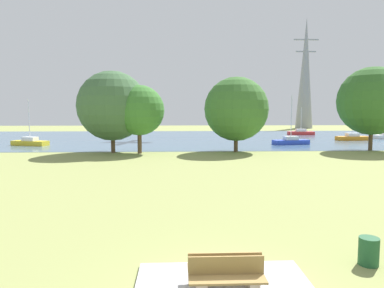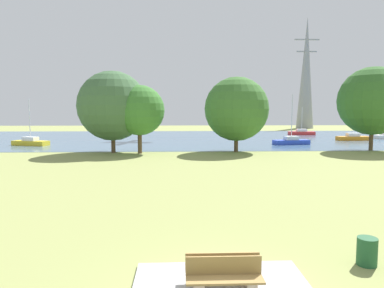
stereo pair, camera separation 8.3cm
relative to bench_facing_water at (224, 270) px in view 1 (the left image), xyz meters
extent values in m
plane|color=#8C9351|center=(0.00, 21.73, -0.47)|extent=(160.00, 160.00, 0.00)
cube|color=tan|center=(-0.60, 0.05, -0.17)|extent=(0.24, 0.44, 0.40)
cube|color=tan|center=(0.60, 0.05, -0.17)|extent=(0.24, 0.44, 0.40)
cube|color=olive|center=(0.00, 0.05, 0.06)|extent=(1.80, 0.48, 0.05)
cube|color=olive|center=(0.00, -0.16, 0.30)|extent=(1.80, 0.05, 0.44)
cube|color=tan|center=(0.60, -0.59, -0.17)|extent=(0.24, 0.44, 0.40)
cube|color=olive|center=(0.00, -0.59, 0.06)|extent=(1.80, 0.48, 0.05)
cube|color=olive|center=(0.00, -0.37, 0.30)|extent=(1.80, 0.05, 0.44)
cylinder|color=#1E512D|center=(4.33, 1.18, -0.07)|extent=(0.56, 0.56, 0.80)
cube|color=slate|center=(0.00, 49.73, -0.46)|extent=(140.00, 40.00, 0.02)
cube|color=orange|center=(25.51, 43.80, -0.15)|extent=(4.89, 1.80, 0.60)
cube|color=white|center=(25.51, 43.80, 0.40)|extent=(1.87, 1.21, 0.50)
cylinder|color=silver|center=(25.51, 43.80, 2.63)|extent=(0.10, 0.10, 4.95)
cube|color=red|center=(22.07, 56.43, -0.15)|extent=(4.90, 1.86, 0.60)
cube|color=white|center=(22.07, 56.43, 0.40)|extent=(1.88, 1.23, 0.50)
cylinder|color=silver|center=(22.07, 56.43, 2.43)|extent=(0.10, 0.10, 4.56)
cube|color=blue|center=(13.95, 37.48, -0.15)|extent=(5.00, 2.40, 0.60)
cube|color=white|center=(13.95, 37.48, 0.40)|extent=(1.98, 1.43, 0.50)
cylinder|color=silver|center=(13.95, 37.48, 3.11)|extent=(0.10, 0.10, 5.92)
cube|color=yellow|center=(-20.18, 37.56, -0.15)|extent=(5.03, 2.91, 0.60)
cube|color=white|center=(-20.18, 37.56, 0.40)|extent=(2.05, 1.60, 0.50)
cylinder|color=silver|center=(-20.18, 37.56, 2.86)|extent=(0.10, 0.10, 5.41)
cylinder|color=brown|center=(-8.01, 29.22, 0.73)|extent=(0.44, 0.44, 2.40)
sphere|color=#3E633C|center=(-8.01, 29.22, 4.51)|extent=(7.36, 7.36, 7.36)
cylinder|color=brown|center=(-5.09, 28.41, 0.87)|extent=(0.44, 0.44, 2.68)
sphere|color=#3A742E|center=(-5.09, 28.41, 4.05)|extent=(5.24, 5.24, 5.24)
cylinder|color=brown|center=(5.23, 29.42, 0.65)|extent=(0.44, 0.44, 2.23)
sphere|color=#3A6B2D|center=(5.23, 29.42, 4.18)|extent=(6.92, 6.92, 6.92)
cylinder|color=brown|center=(20.58, 30.02, 0.98)|extent=(0.44, 0.44, 2.90)
sphere|color=#326328|center=(20.58, 30.02, 5.08)|extent=(7.58, 7.58, 7.58)
cone|color=gray|center=(31.94, 81.99, 13.72)|extent=(4.40, 4.40, 28.39)
cube|color=gray|center=(31.94, 81.99, 22.24)|extent=(6.40, 0.30, 0.30)
cube|color=gray|center=(31.94, 81.99, 19.24)|extent=(5.20, 0.30, 0.30)
camera|label=1|loc=(-1.14, -8.29, 3.92)|focal=32.76mm
camera|label=2|loc=(-1.06, -8.29, 3.92)|focal=32.76mm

